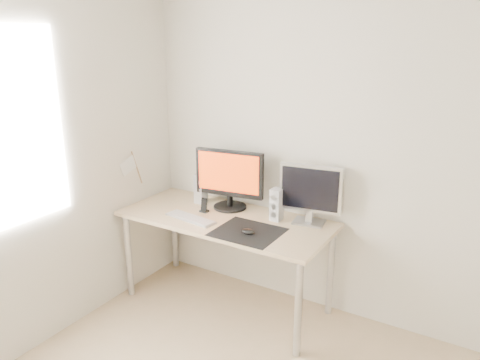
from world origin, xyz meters
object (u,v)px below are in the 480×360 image
at_px(mouse, 248,232).
at_px(second_monitor, 310,192).
at_px(speaker_left, 201,189).
at_px(speaker_right, 276,205).
at_px(desk, 226,227).
at_px(main_monitor, 229,177).
at_px(keyboard, 191,218).
at_px(phone_dock, 204,208).

bearing_deg(mouse, second_monitor, 55.57).
bearing_deg(speaker_left, speaker_right, -1.27).
bearing_deg(mouse, speaker_left, 151.75).
height_order(desk, speaker_right, speaker_right).
bearing_deg(speaker_left, desk, -25.63).
bearing_deg(speaker_right, desk, -156.52).
bearing_deg(mouse, desk, 148.89).
relative_size(mouse, second_monitor, 0.22).
xyz_separation_m(desk, speaker_left, (-0.35, 0.17, 0.20)).
relative_size(main_monitor, speaker_right, 2.29).
distance_m(mouse, speaker_left, 0.74).
height_order(keyboard, phone_dock, phone_dock).
distance_m(desk, phone_dock, 0.23).
height_order(mouse, speaker_right, speaker_right).
bearing_deg(phone_dock, speaker_right, 14.39).
relative_size(mouse, speaker_right, 0.41).
bearing_deg(keyboard, mouse, -2.08).
xyz_separation_m(mouse, desk, (-0.30, 0.18, -0.10)).
height_order(main_monitor, second_monitor, main_monitor).
relative_size(keyboard, phone_dock, 3.87).
relative_size(mouse, keyboard, 0.23).
distance_m(speaker_left, phone_dock, 0.23).
bearing_deg(speaker_left, phone_dock, -47.54).
height_order(main_monitor, keyboard, main_monitor).
bearing_deg(keyboard, speaker_right, 29.75).
bearing_deg(second_monitor, phone_dock, -164.89).
bearing_deg(second_monitor, mouse, -124.43).
bearing_deg(desk, second_monitor, 20.89).
height_order(main_monitor, phone_dock, main_monitor).
bearing_deg(second_monitor, desk, -159.11).
height_order(desk, main_monitor, main_monitor).
bearing_deg(speaker_left, mouse, -28.25).
bearing_deg(main_monitor, desk, -66.38).
xyz_separation_m(main_monitor, keyboard, (-0.12, -0.34, -0.25)).
bearing_deg(phone_dock, mouse, -20.79).
bearing_deg(phone_dock, keyboard, -90.04).
height_order(desk, second_monitor, second_monitor).
distance_m(second_monitor, keyboard, 0.90).
relative_size(main_monitor, phone_dock, 4.93).
distance_m(mouse, second_monitor, 0.54).
distance_m(main_monitor, speaker_left, 0.30).
height_order(speaker_right, keyboard, speaker_right).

